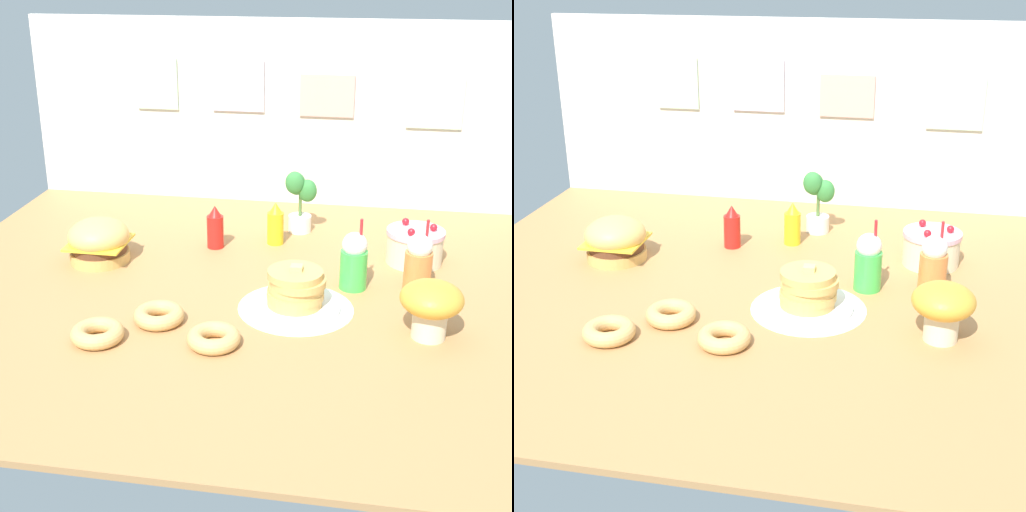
# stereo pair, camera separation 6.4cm
# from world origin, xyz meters

# --- Properties ---
(ground_plane) EXTENTS (2.39, 2.00, 0.02)m
(ground_plane) POSITION_xyz_m (0.00, 0.00, -0.01)
(ground_plane) COLOR #B27F4C
(back_wall) EXTENTS (2.39, 0.04, 0.83)m
(back_wall) POSITION_xyz_m (0.00, 0.99, 0.42)
(back_wall) COLOR silver
(back_wall) RESTS_ON ground_plane
(doily_mat) EXTENTS (0.38, 0.38, 0.00)m
(doily_mat) POSITION_xyz_m (0.18, -0.11, 0.00)
(doily_mat) COLOR white
(doily_mat) RESTS_ON ground_plane
(burger) EXTENTS (0.23, 0.23, 0.17)m
(burger) POSITION_xyz_m (-0.61, 0.17, 0.08)
(burger) COLOR #DBA859
(burger) RESTS_ON ground_plane
(pancake_stack) EXTENTS (0.30, 0.30, 0.15)m
(pancake_stack) POSITION_xyz_m (0.18, -0.11, 0.06)
(pancake_stack) COLOR white
(pancake_stack) RESTS_ON doily_mat
(layer_cake) EXTENTS (0.22, 0.22, 0.16)m
(layer_cake) POSITION_xyz_m (0.57, 0.35, 0.07)
(layer_cake) COLOR beige
(layer_cake) RESTS_ON ground_plane
(ketchup_bottle) EXTENTS (0.07, 0.07, 0.17)m
(ketchup_bottle) POSITION_xyz_m (-0.20, 0.38, 0.08)
(ketchup_bottle) COLOR red
(ketchup_bottle) RESTS_ON ground_plane
(mustard_bottle) EXTENTS (0.07, 0.07, 0.17)m
(mustard_bottle) POSITION_xyz_m (0.03, 0.46, 0.08)
(mustard_bottle) COLOR yellow
(mustard_bottle) RESTS_ON ground_plane
(cream_soda_cup) EXTENTS (0.10, 0.10, 0.26)m
(cream_soda_cup) POSITION_xyz_m (0.36, 0.09, 0.10)
(cream_soda_cup) COLOR green
(cream_soda_cup) RESTS_ON ground_plane
(orange_float_cup) EXTENTS (0.10, 0.10, 0.26)m
(orange_float_cup) POSITION_xyz_m (0.58, 0.11, 0.10)
(orange_float_cup) COLOR orange
(orange_float_cup) RESTS_ON ground_plane
(donut_pink_glaze) EXTENTS (0.16, 0.16, 0.05)m
(donut_pink_glaze) POSITION_xyz_m (-0.39, -0.42, 0.03)
(donut_pink_glaze) COLOR tan
(donut_pink_glaze) RESTS_ON ground_plane
(donut_chocolate) EXTENTS (0.16, 0.16, 0.05)m
(donut_chocolate) POSITION_xyz_m (-0.24, -0.28, 0.03)
(donut_chocolate) COLOR tan
(donut_chocolate) RESTS_ON ground_plane
(donut_vanilla) EXTENTS (0.16, 0.16, 0.05)m
(donut_vanilla) POSITION_xyz_m (-0.04, -0.39, 0.03)
(donut_vanilla) COLOR tan
(donut_vanilla) RESTS_ON ground_plane
(potted_plant) EXTENTS (0.13, 0.10, 0.27)m
(potted_plant) POSITION_xyz_m (0.10, 0.61, 0.14)
(potted_plant) COLOR white
(potted_plant) RESTS_ON ground_plane
(mushroom_stool) EXTENTS (0.19, 0.19, 0.18)m
(mushroom_stool) POSITION_xyz_m (0.60, -0.23, 0.11)
(mushroom_stool) COLOR beige
(mushroom_stool) RESTS_ON ground_plane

